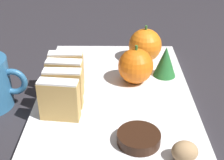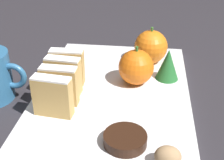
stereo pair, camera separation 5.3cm
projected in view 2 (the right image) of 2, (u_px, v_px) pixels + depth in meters
name	position (u px, v px, depth m)	size (l,w,h in m)	color
ground_plane	(112.00, 101.00, 0.55)	(6.00, 6.00, 0.00)	#28262B
serving_platter	(112.00, 98.00, 0.55)	(0.27, 0.43, 0.01)	white
stollen_slice_front	(53.00, 96.00, 0.48)	(0.06, 0.03, 0.07)	tan
stollen_slice_second	(59.00, 85.00, 0.51)	(0.06, 0.02, 0.07)	tan
stollen_slice_third	(63.00, 76.00, 0.54)	(0.06, 0.03, 0.07)	tan
stollen_slice_fourth	(67.00, 67.00, 0.57)	(0.06, 0.02, 0.07)	tan
orange_near	(151.00, 47.00, 0.64)	(0.07, 0.07, 0.08)	orange
orange_far	(136.00, 67.00, 0.57)	(0.06, 0.06, 0.07)	orange
walnut	(168.00, 156.00, 0.39)	(0.03, 0.03, 0.03)	tan
chocolate_cookie	(125.00, 139.00, 0.43)	(0.06, 0.06, 0.02)	black
evergreen_sprig	(168.00, 64.00, 0.58)	(0.04, 0.04, 0.06)	#23662D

